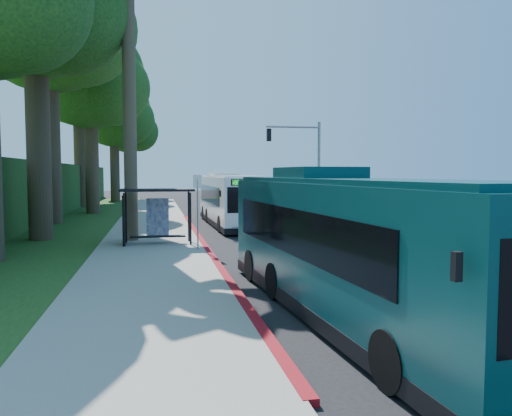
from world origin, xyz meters
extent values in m
plane|color=black|center=(0.00, 0.00, 0.00)|extent=(140.00, 140.00, 0.00)
cube|color=gray|center=(-7.30, 0.00, 0.06)|extent=(4.50, 70.00, 0.12)
cube|color=maroon|center=(-5.00, -4.00, 0.07)|extent=(0.25, 30.00, 0.13)
cube|color=#234719|center=(-13.00, 5.00, 0.03)|extent=(8.00, 70.00, 0.06)
cube|color=black|center=(-7.00, -3.00, 2.50)|extent=(3.20, 1.50, 0.10)
cube|color=black|center=(-8.45, -3.00, 1.20)|extent=(0.06, 1.30, 2.20)
cube|color=navy|center=(-7.00, -2.30, 1.25)|extent=(1.00, 0.12, 1.70)
cube|color=black|center=(-7.00, -3.10, 0.45)|extent=(2.40, 0.40, 0.06)
cube|color=black|center=(-8.40, -2.40, 1.20)|extent=(0.08, 0.08, 2.40)
cube|color=black|center=(-5.60, -2.40, 1.20)|extent=(0.08, 0.08, 2.40)
cube|color=black|center=(-8.40, -3.60, 1.20)|extent=(0.08, 0.08, 2.40)
cube|color=black|center=(-5.60, -3.60, 1.20)|extent=(0.08, 0.08, 2.40)
cylinder|color=gray|center=(-5.40, -5.00, 1.50)|extent=(0.06, 0.06, 3.00)
cube|color=white|center=(-5.40, -5.00, 2.90)|extent=(0.35, 0.04, 0.55)
cylinder|color=gray|center=(4.80, 10.00, 3.50)|extent=(0.20, 0.20, 7.00)
cylinder|color=gray|center=(2.80, 10.00, 6.60)|extent=(4.00, 0.14, 0.14)
cube|color=black|center=(1.00, 10.00, 6.00)|extent=(0.30, 0.30, 0.90)
cube|color=black|center=(4.55, 10.00, 2.60)|extent=(0.25, 0.25, 0.35)
cylinder|color=#4C3F2D|center=(-8.20, -1.50, 6.50)|extent=(0.60, 0.60, 13.00)
cylinder|color=#382B1E|center=(-12.50, 0.00, 5.25)|extent=(1.10, 1.10, 10.50)
sphere|color=#103D15|center=(-10.90, -1.20, 10.50)|extent=(5.60, 5.60, 5.60)
sphere|color=#103D15|center=(-13.90, 1.40, 10.80)|extent=(5.20, 5.20, 5.20)
cylinder|color=#382B1E|center=(-13.50, 8.00, 5.95)|extent=(1.18, 1.18, 11.90)
sphere|color=#103D15|center=(-13.50, 8.00, 13.26)|extent=(10.00, 10.00, 10.00)
sphere|color=#103D15|center=(-11.50, 6.50, 11.90)|extent=(7.00, 7.00, 7.00)
sphere|color=#103D15|center=(-15.25, 9.75, 12.24)|extent=(6.50, 6.50, 6.50)
cylinder|color=#382B1E|center=(-12.00, 16.00, 4.90)|extent=(1.06, 1.06, 9.80)
sphere|color=#103D15|center=(-12.00, 16.00, 10.92)|extent=(8.40, 8.40, 8.40)
sphere|color=#103D15|center=(-10.32, 14.74, 9.80)|extent=(5.88, 5.88, 5.88)
sphere|color=#103D15|center=(-13.47, 17.47, 10.08)|extent=(5.46, 5.46, 5.46)
cylinder|color=#382B1E|center=(-14.00, 24.00, 5.60)|extent=(1.14, 1.14, 11.20)
sphere|color=#103D15|center=(-14.00, 24.00, 12.48)|extent=(9.60, 9.60, 9.60)
sphere|color=#103D15|center=(-12.08, 22.56, 11.20)|extent=(6.72, 6.72, 6.72)
sphere|color=#103D15|center=(-15.68, 25.68, 11.52)|extent=(6.24, 6.24, 6.24)
cylinder|color=#382B1E|center=(-11.50, 32.00, 4.55)|extent=(1.02, 1.02, 9.10)
sphere|color=#103D15|center=(-11.50, 32.00, 10.14)|extent=(8.00, 8.00, 8.00)
sphere|color=#103D15|center=(-9.90, 30.80, 9.10)|extent=(5.60, 5.60, 5.60)
sphere|color=#103D15|center=(-12.90, 33.40, 9.36)|extent=(5.20, 5.20, 5.20)
cylinder|color=#382B1E|center=(-10.50, 40.00, 4.20)|extent=(0.98, 0.98, 8.40)
sphere|color=#103D15|center=(-10.50, 40.00, 9.36)|extent=(7.00, 7.00, 7.00)
sphere|color=#103D15|center=(-9.10, 38.95, 8.40)|extent=(4.90, 4.90, 4.90)
sphere|color=#103D15|center=(-11.72, 41.23, 8.64)|extent=(4.55, 4.55, 4.55)
cube|color=white|center=(-2.60, 5.15, 1.67)|extent=(2.62, 11.33, 2.68)
cube|color=black|center=(-2.60, 5.15, 0.28)|extent=(2.64, 11.39, 0.33)
cube|color=black|center=(-2.61, 5.62, 1.93)|extent=(2.62, 8.85, 1.03)
cube|color=black|center=(-2.49, -0.45, 1.88)|extent=(2.11, 0.15, 1.32)
cube|color=black|center=(-2.71, 10.74, 1.98)|extent=(1.92, 0.15, 0.94)
cube|color=#19E533|center=(-2.49, -0.46, 2.78)|extent=(1.56, 0.12, 0.26)
cube|color=white|center=(-2.60, 5.15, 3.06)|extent=(2.41, 10.76, 0.11)
cube|color=white|center=(-2.64, 7.03, 3.22)|extent=(1.72, 2.38, 0.33)
cylinder|color=black|center=(-3.62, 1.51, 0.47)|extent=(0.30, 0.95, 0.94)
cylinder|color=black|center=(-1.44, 1.56, 0.47)|extent=(0.30, 0.95, 0.94)
cylinder|color=black|center=(-3.77, 9.41, 0.47)|extent=(0.30, 0.95, 0.94)
cylinder|color=black|center=(-1.60, 9.46, 0.47)|extent=(0.30, 0.95, 0.94)
cube|color=#0A3437|center=(-2.85, -15.04, 1.68)|extent=(3.21, 11.47, 2.69)
cube|color=black|center=(-2.85, -15.04, 0.28)|extent=(3.24, 11.53, 0.33)
cube|color=black|center=(-2.88, -14.57, 1.93)|extent=(3.09, 8.99, 1.04)
cube|color=black|center=(-3.25, -9.44, 1.98)|extent=(1.93, 0.25, 0.94)
cube|color=#0A3437|center=(-2.85, -15.04, 3.07)|extent=(2.98, 10.89, 0.11)
cube|color=#0A3437|center=(-2.98, -13.16, 3.23)|extent=(1.85, 2.47, 0.33)
cylinder|color=black|center=(-3.68, -18.74, 0.47)|extent=(0.35, 0.96, 0.94)
cylinder|color=black|center=(-4.24, -10.83, 0.47)|extent=(0.35, 0.96, 0.94)
cylinder|color=black|center=(-2.07, -10.67, 0.47)|extent=(0.35, 0.96, 0.94)
imported|color=white|center=(0.45, 3.99, 0.78)|extent=(3.34, 5.90, 1.55)
camera|label=1|loc=(-7.06, -25.37, 3.24)|focal=35.00mm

